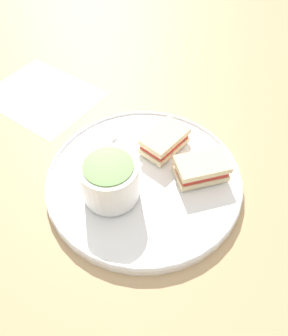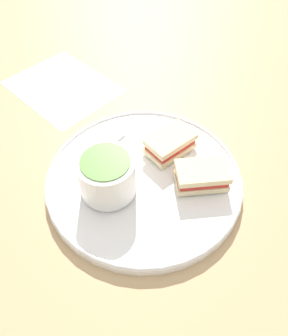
# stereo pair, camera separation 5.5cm
# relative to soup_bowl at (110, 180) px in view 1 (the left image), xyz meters

# --- Properties ---
(ground_plane) EXTENTS (2.40, 2.40, 0.00)m
(ground_plane) POSITION_rel_soup_bowl_xyz_m (-0.05, 0.04, -0.06)
(ground_plane) COLOR tan
(plate) EXTENTS (0.34, 0.34, 0.02)m
(plate) POSITION_rel_soup_bowl_xyz_m (-0.05, 0.04, -0.05)
(plate) COLOR white
(plate) RESTS_ON ground_plane
(soup_bowl) EXTENTS (0.09, 0.09, 0.07)m
(soup_bowl) POSITION_rel_soup_bowl_xyz_m (0.00, 0.00, 0.00)
(soup_bowl) COLOR white
(soup_bowl) RESTS_ON plate
(spoon) EXTENTS (0.10, 0.05, 0.01)m
(spoon) POSITION_rel_soup_bowl_xyz_m (-0.06, -0.06, -0.03)
(spoon) COLOR silver
(spoon) RESTS_ON plate
(sandwich_half_near) EXTENTS (0.09, 0.10, 0.03)m
(sandwich_half_near) POSITION_rel_soup_bowl_xyz_m (-0.08, 0.13, -0.02)
(sandwich_half_near) COLOR beige
(sandwich_half_near) RESTS_ON plate
(sandwich_half_far) EXTENTS (0.10, 0.09, 0.03)m
(sandwich_half_far) POSITION_rel_soup_bowl_xyz_m (-0.13, 0.06, -0.02)
(sandwich_half_far) COLOR beige
(sandwich_half_far) RESTS_ON plate
(menu_sheet) EXTENTS (0.25, 0.29, 0.00)m
(menu_sheet) POSITION_rel_soup_bowl_xyz_m (-0.22, -0.25, -0.06)
(menu_sheet) COLOR white
(menu_sheet) RESTS_ON ground_plane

